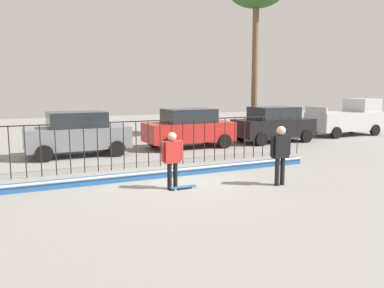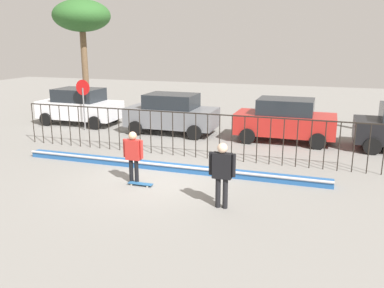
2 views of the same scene
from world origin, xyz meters
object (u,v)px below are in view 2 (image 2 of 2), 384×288
Objects in this scene: camera_operator at (222,169)px; palm_tree_short at (82,17)px; skateboard at (140,184)px; parked_car_gray at (172,113)px; skateboarder at (133,153)px; parked_car_white at (80,106)px; stop_sign at (83,98)px; parked_car_red at (285,120)px.

camera_operator is 16.46m from palm_tree_short.
skateboard is 0.19× the size of parked_car_gray.
skateboarder is 7.15m from parked_car_gray.
parked_car_white is 1.73m from stop_sign.
parked_car_white is at bearing 118.09° from skateboard.
skateboard is (0.28, -0.14, -0.94)m from skateboarder.
parked_car_gray is at bearing -50.62° from camera_operator.
parked_car_red is 13.24m from palm_tree_short.
stop_sign is (-5.84, 6.27, 0.62)m from skateboarder.
parked_car_red reaches higher than camera_operator.
stop_sign is (1.07, -1.21, 0.64)m from parked_car_white.
parked_car_red is at bearing 60.53° from skateboarder.
palm_tree_short is at bearing 128.03° from skateboarder.
skateboarder is 3.24m from camera_operator.
skateboard is at bearing -47.25° from parked_car_white.
stop_sign is (-8.93, 7.26, 0.54)m from camera_operator.
camera_operator is 0.42× the size of parked_car_white.
skateboarder is at bearing -8.09° from camera_operator.
palm_tree_short reaches higher than skateboard.
parked_car_red is at bearing -14.33° from palm_tree_short.
stop_sign reaches higher than skateboard.
skateboard is at bearing -7.20° from camera_operator.
parked_car_red reaches higher than skateboarder.
palm_tree_short reaches higher than parked_car_red.
stop_sign is 0.38× the size of palm_tree_short.
stop_sign is at bearing 132.13° from skateboarder.
camera_operator is (3.09, -0.99, 0.08)m from skateboarder.
skateboard is 0.19× the size of parked_car_white.
parked_car_gray is (5.44, -0.48, 0.00)m from parked_car_white.
camera_operator is at bearing -44.64° from palm_tree_short.
stop_sign reaches higher than parked_car_white.
palm_tree_short is (-2.32, 3.86, 4.00)m from stop_sign.
skateboarder is 0.99m from skateboard.
stop_sign is (-9.69, -0.79, 0.64)m from parked_car_red.
stop_sign reaches higher than camera_operator.
stop_sign is at bearing -170.30° from parked_car_gray.
camera_operator is (2.81, -0.85, 1.02)m from skateboard.
parked_car_white is 10.76m from parked_car_red.
stop_sign is 6.03m from palm_tree_short.
parked_car_red is (10.76, -0.42, 0.00)m from parked_car_white.
parked_car_white is (-10.00, 8.46, -0.10)m from camera_operator.
camera_operator is at bearing -39.09° from stop_sign.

